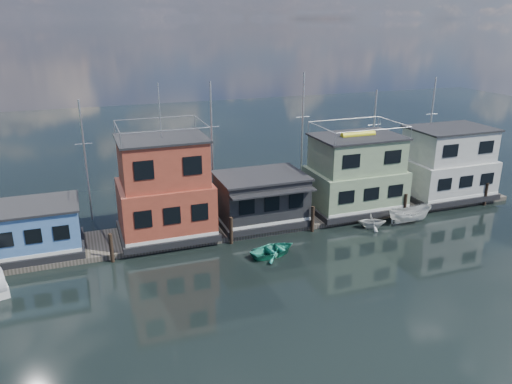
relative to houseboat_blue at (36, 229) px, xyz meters
name	(u,v)px	position (x,y,z in m)	size (l,w,h in m)	color
ground	(333,292)	(18.00, -12.00, -2.21)	(160.00, 160.00, 0.00)	black
dock	(266,222)	(18.00, 0.00, -2.01)	(48.00, 5.00, 0.40)	#595147
houseboat_blue	(36,229)	(0.00, 0.00, 0.00)	(6.40, 4.90, 3.66)	black
houseboat_red	(165,190)	(9.50, 0.00, 1.90)	(7.40, 5.90, 11.86)	black
houseboat_dark	(261,198)	(17.50, -0.02, 0.21)	(7.40, 6.10, 4.06)	black
houseboat_green	(355,174)	(26.50, 0.00, 1.34)	(8.40, 5.90, 7.03)	black
houseboat_white	(447,164)	(36.50, 0.00, 1.33)	(8.40, 5.90, 6.66)	black
pilings	(275,224)	(17.67, -2.80, -1.11)	(42.28, 0.28, 2.20)	#2D2116
background_masts	(290,141)	(22.76, 6.00, 3.35)	(36.40, 0.16, 12.00)	silver
dinghy_teal	(274,250)	(16.41, -5.72, -1.83)	(2.60, 3.64, 0.75)	teal
dinghy_white	(372,221)	(26.02, -3.87, -1.58)	(2.05, 2.38, 1.25)	silver
motorboat	(410,215)	(29.64, -4.03, -1.44)	(1.49, 3.96, 1.53)	silver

